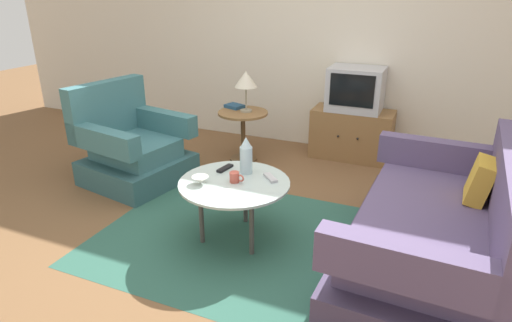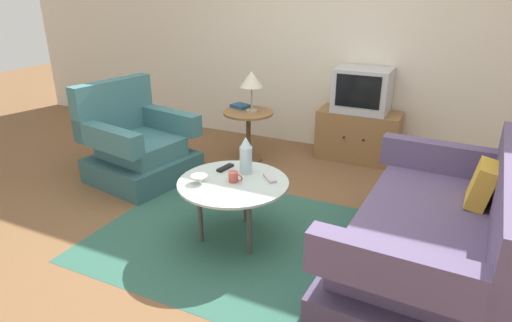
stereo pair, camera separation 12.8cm
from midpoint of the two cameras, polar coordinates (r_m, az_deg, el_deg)
name	(u,v)px [view 1 (the left image)]	position (r m, az deg, el deg)	size (l,w,h in m)	color
ground_plane	(243,232)	(3.44, -2.75, -9.33)	(16.00, 16.00, 0.00)	brown
back_wall	(326,29)	(5.05, 8.54, 16.84)	(9.00, 0.12, 2.70)	beige
area_rug	(235,237)	(3.38, -3.83, -9.98)	(2.04, 1.71, 0.00)	#2D5B4C
armchair	(132,149)	(4.40, -16.87, 1.51)	(0.99, 1.00, 0.95)	#325C60
couch	(435,233)	(3.08, 21.50, -8.90)	(1.05, 1.85, 0.87)	#4B3E5C
coffee_table	(234,187)	(3.17, -4.06, -3.41)	(0.82, 0.82, 0.47)	#B2C6C1
side_table	(243,125)	(4.67, -2.51, 4.72)	(0.53, 0.53, 0.55)	olive
tv_stand	(352,134)	(4.89, 11.78, 3.49)	(0.87, 0.43, 0.55)	olive
television	(356,89)	(4.76, 12.27, 9.27)	(0.57, 0.44, 0.46)	#B7B7BC
table_lamp	(246,80)	(4.55, -2.16, 10.60)	(0.24, 0.24, 0.43)	#9E937A
vase	(246,156)	(3.25, -2.44, 0.68)	(0.10, 0.10, 0.29)	silver
mug	(235,177)	(3.13, -3.97, -2.16)	(0.11, 0.07, 0.08)	#B74C3D
bowl	(200,180)	(3.14, -8.52, -2.51)	(0.12, 0.12, 0.05)	silver
tv_remote_dark	(225,168)	(3.37, -5.20, -0.97)	(0.07, 0.17, 0.02)	black
tv_remote_silver	(270,178)	(3.19, 0.76, -2.23)	(0.15, 0.15, 0.02)	#B2B2B7
book	(235,106)	(4.78, -3.61, 7.23)	(0.23, 0.20, 0.03)	navy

